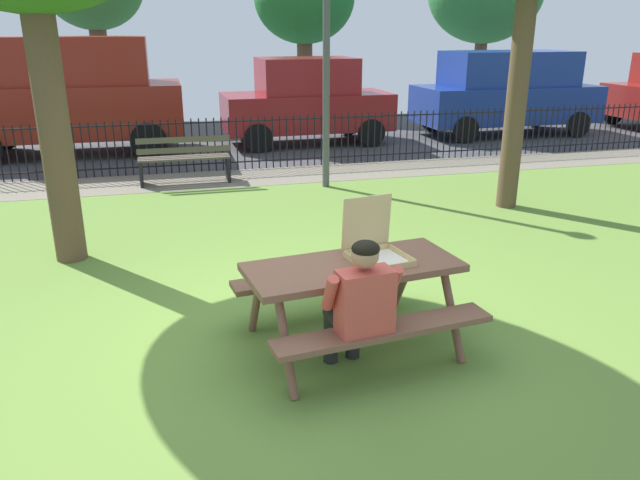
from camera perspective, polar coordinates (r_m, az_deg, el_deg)
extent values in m
cube|color=olive|center=(6.98, -4.98, -3.25)|extent=(28.00, 10.89, 0.02)
cube|color=gray|center=(11.47, -8.94, 5.62)|extent=(28.00, 1.40, 0.01)
cube|color=#424247|center=(15.52, -10.51, 9.05)|extent=(28.00, 6.88, 0.01)
cube|color=brown|center=(5.15, 3.09, -2.54)|extent=(1.88, 0.98, 0.06)
cube|color=brown|center=(4.79, 6.01, -8.35)|extent=(1.82, 0.50, 0.05)
cube|color=brown|center=(5.78, 0.59, -3.25)|extent=(1.82, 0.50, 0.05)
cylinder|color=brown|center=(4.73, -3.19, -9.84)|extent=(0.12, 0.44, 0.74)
cylinder|color=brown|center=(5.44, -5.95, -5.85)|extent=(0.12, 0.44, 0.74)
cylinder|color=brown|center=(5.31, 12.21, -6.81)|extent=(0.12, 0.44, 0.74)
cylinder|color=brown|center=(5.95, 7.87, -3.63)|extent=(0.12, 0.44, 0.74)
cube|color=tan|center=(5.21, 5.55, -1.95)|extent=(0.54, 0.54, 0.01)
cube|color=silver|center=(5.20, 5.55, -1.88)|extent=(0.49, 0.49, 0.00)
cube|color=tan|center=(5.02, 6.83, -2.49)|extent=(0.46, 0.09, 0.04)
cube|color=tan|center=(5.38, 4.37, -0.88)|extent=(0.46, 0.09, 0.04)
cube|color=tan|center=(5.10, 3.35, -2.04)|extent=(0.09, 0.46, 0.04)
cube|color=tan|center=(5.31, 7.67, -1.30)|extent=(0.09, 0.46, 0.04)
cube|color=tan|center=(5.31, 4.36, 1.74)|extent=(0.46, 0.13, 0.46)
cylinder|color=black|center=(5.13, 1.01, -9.07)|extent=(0.12, 0.12, 0.44)
cylinder|color=black|center=(4.84, 1.98, -7.55)|extent=(0.20, 0.44, 0.15)
cylinder|color=black|center=(5.20, 3.07, -8.67)|extent=(0.12, 0.12, 0.44)
cylinder|color=black|center=(4.91, 4.14, -7.15)|extent=(0.20, 0.44, 0.15)
cube|color=#CC4C3F|center=(4.60, 4.20, -5.87)|extent=(0.44, 0.27, 0.52)
cylinder|color=#CC4C3F|center=(4.51, 0.95, -4.95)|extent=(0.12, 0.22, 0.31)
cylinder|color=#CC4C3F|center=(4.71, 6.83, -3.97)|extent=(0.12, 0.22, 0.31)
sphere|color=tan|center=(4.47, 4.20, -1.36)|extent=(0.21, 0.21, 0.21)
ellipsoid|color=black|center=(4.45, 4.27, -0.80)|extent=(0.21, 0.20, 0.12)
cylinder|color=black|center=(11.98, -9.52, 10.78)|extent=(23.32, 0.03, 0.03)
cylinder|color=black|center=(12.12, -9.32, 7.09)|extent=(23.32, 0.03, 0.03)
cylinder|color=black|center=(12.31, -27.04, 7.15)|extent=(0.02, 0.02, 1.03)
cylinder|color=black|center=(12.28, -26.40, 7.22)|extent=(0.02, 0.02, 1.03)
cylinder|color=black|center=(12.26, -25.76, 7.29)|extent=(0.02, 0.02, 1.03)
cylinder|color=black|center=(12.23, -25.11, 7.36)|extent=(0.02, 0.02, 1.03)
cylinder|color=black|center=(12.20, -24.46, 7.43)|extent=(0.02, 0.02, 1.03)
cylinder|color=black|center=(12.18, -23.81, 7.50)|extent=(0.02, 0.02, 1.03)
cylinder|color=black|center=(12.16, -23.16, 7.56)|extent=(0.02, 0.02, 1.03)
cylinder|color=black|center=(12.13, -22.50, 7.63)|extent=(0.02, 0.02, 1.03)
cylinder|color=black|center=(12.12, -21.84, 7.70)|extent=(0.02, 0.02, 1.03)
cylinder|color=black|center=(12.10, -21.18, 7.76)|extent=(0.02, 0.02, 1.03)
cylinder|color=black|center=(12.08, -20.51, 7.83)|extent=(0.02, 0.02, 1.03)
cylinder|color=black|center=(12.07, -19.85, 7.89)|extent=(0.02, 0.02, 1.03)
cylinder|color=black|center=(12.05, -19.18, 7.96)|extent=(0.02, 0.02, 1.03)
cylinder|color=black|center=(12.04, -18.51, 8.02)|extent=(0.02, 0.02, 1.03)
cylinder|color=black|center=(12.03, -17.84, 8.08)|extent=(0.02, 0.02, 1.03)
cylinder|color=black|center=(12.02, -17.16, 8.14)|extent=(0.02, 0.02, 1.03)
cylinder|color=black|center=(12.02, -16.49, 8.20)|extent=(0.02, 0.02, 1.03)
cylinder|color=black|center=(12.01, -15.82, 8.26)|extent=(0.02, 0.02, 1.03)
cylinder|color=black|center=(12.01, -15.14, 8.32)|extent=(0.02, 0.02, 1.03)
cylinder|color=black|center=(12.01, -14.47, 8.37)|extent=(0.02, 0.02, 1.03)
cylinder|color=black|center=(12.01, -13.79, 8.43)|extent=(0.02, 0.02, 1.03)
cylinder|color=black|center=(12.01, -13.12, 8.48)|extent=(0.02, 0.02, 1.03)
cylinder|color=black|center=(12.01, -12.44, 8.53)|extent=(0.02, 0.02, 1.03)
cylinder|color=black|center=(12.02, -11.77, 8.58)|extent=(0.02, 0.02, 1.03)
cylinder|color=black|center=(12.03, -11.09, 8.63)|extent=(0.02, 0.02, 1.03)
cylinder|color=black|center=(12.03, -10.42, 8.68)|extent=(0.02, 0.02, 1.03)
cylinder|color=black|center=(12.04, -9.75, 8.73)|extent=(0.02, 0.02, 1.03)
cylinder|color=black|center=(12.06, -9.07, 8.78)|extent=(0.02, 0.02, 1.03)
cylinder|color=black|center=(12.07, -8.40, 8.82)|extent=(0.02, 0.02, 1.03)
cylinder|color=black|center=(12.08, -7.73, 8.87)|extent=(0.02, 0.02, 1.03)
cylinder|color=black|center=(12.10, -7.07, 8.91)|extent=(0.02, 0.02, 1.03)
cylinder|color=black|center=(12.12, -6.40, 8.95)|extent=(0.02, 0.02, 1.03)
cylinder|color=black|center=(12.14, -5.74, 8.99)|extent=(0.02, 0.02, 1.03)
cylinder|color=black|center=(12.16, -5.07, 9.03)|extent=(0.02, 0.02, 1.03)
cylinder|color=black|center=(12.18, -4.42, 9.07)|extent=(0.02, 0.02, 1.03)
cylinder|color=black|center=(12.21, -3.76, 9.10)|extent=(0.02, 0.02, 1.03)
cylinder|color=black|center=(12.23, -3.10, 9.14)|extent=(0.02, 0.02, 1.03)
cylinder|color=black|center=(12.26, -2.45, 9.17)|extent=(0.02, 0.02, 1.03)
cylinder|color=black|center=(12.29, -1.80, 9.20)|extent=(0.02, 0.02, 1.03)
cylinder|color=black|center=(12.32, -1.16, 9.23)|extent=(0.02, 0.02, 1.03)
cylinder|color=black|center=(12.35, -0.51, 9.26)|extent=(0.02, 0.02, 1.03)
cylinder|color=black|center=(12.39, 0.13, 9.29)|extent=(0.02, 0.02, 1.03)
cylinder|color=black|center=(12.42, 0.76, 9.32)|extent=(0.02, 0.02, 1.03)
cylinder|color=black|center=(12.46, 1.39, 9.34)|extent=(0.02, 0.02, 1.03)
cylinder|color=black|center=(12.50, 2.02, 9.37)|extent=(0.02, 0.02, 1.03)
cylinder|color=black|center=(12.54, 2.65, 9.39)|extent=(0.02, 0.02, 1.03)
cylinder|color=black|center=(12.58, 3.27, 9.41)|extent=(0.02, 0.02, 1.03)
cylinder|color=black|center=(12.62, 3.89, 9.43)|extent=(0.02, 0.02, 1.03)
cylinder|color=black|center=(12.66, 4.50, 9.45)|extent=(0.02, 0.02, 1.03)
cylinder|color=black|center=(12.71, 5.11, 9.47)|extent=(0.02, 0.02, 1.03)
cylinder|color=black|center=(12.76, 5.71, 9.49)|extent=(0.02, 0.02, 1.03)
cylinder|color=black|center=(12.80, 6.31, 9.50)|extent=(0.02, 0.02, 1.03)
cylinder|color=black|center=(12.85, 6.91, 9.52)|extent=(0.02, 0.02, 1.03)
cylinder|color=black|center=(12.90, 7.50, 9.53)|extent=(0.02, 0.02, 1.03)
cylinder|color=black|center=(12.96, 8.08, 9.54)|extent=(0.02, 0.02, 1.03)
cylinder|color=black|center=(13.01, 8.67, 9.55)|extent=(0.02, 0.02, 1.03)
cylinder|color=black|center=(13.06, 9.24, 9.56)|extent=(0.02, 0.02, 1.03)
cylinder|color=black|center=(13.12, 9.81, 9.57)|extent=(0.02, 0.02, 1.03)
cylinder|color=black|center=(13.18, 10.38, 9.58)|extent=(0.02, 0.02, 1.03)
cylinder|color=black|center=(13.24, 10.94, 9.59)|extent=(0.02, 0.02, 1.03)
cylinder|color=black|center=(13.30, 11.50, 9.60)|extent=(0.02, 0.02, 1.03)
cylinder|color=black|center=(13.36, 12.05, 9.60)|extent=(0.02, 0.02, 1.03)
cylinder|color=black|center=(13.42, 12.60, 9.61)|extent=(0.02, 0.02, 1.03)
cylinder|color=black|center=(13.48, 13.14, 9.61)|extent=(0.02, 0.02, 1.03)
cylinder|color=black|center=(13.55, 13.68, 9.61)|extent=(0.02, 0.02, 1.03)
cylinder|color=black|center=(13.61, 14.21, 9.61)|extent=(0.02, 0.02, 1.03)
cylinder|color=black|center=(13.68, 14.74, 9.61)|extent=(0.02, 0.02, 1.03)
cylinder|color=black|center=(13.75, 15.26, 9.62)|extent=(0.02, 0.02, 1.03)
cylinder|color=black|center=(13.81, 15.77, 9.61)|extent=(0.02, 0.02, 1.03)
cylinder|color=black|center=(13.88, 16.29, 9.61)|extent=(0.02, 0.02, 1.03)
cylinder|color=black|center=(13.96, 16.79, 9.61)|extent=(0.02, 0.02, 1.03)
cylinder|color=black|center=(14.03, 17.29, 9.61)|extent=(0.02, 0.02, 1.03)
cylinder|color=black|center=(14.10, 17.79, 9.61)|extent=(0.02, 0.02, 1.03)
cylinder|color=black|center=(14.18, 18.28, 9.60)|extent=(0.02, 0.02, 1.03)
cylinder|color=black|center=(14.25, 18.76, 9.60)|extent=(0.02, 0.02, 1.03)
cylinder|color=black|center=(14.33, 19.24, 9.59)|extent=(0.02, 0.02, 1.03)
cylinder|color=black|center=(14.40, 19.72, 9.59)|extent=(0.02, 0.02, 1.03)
cylinder|color=black|center=(14.48, 20.19, 9.58)|extent=(0.02, 0.02, 1.03)
cylinder|color=black|center=(14.56, 20.65, 9.57)|extent=(0.02, 0.02, 1.03)
cylinder|color=black|center=(14.64, 21.11, 9.57)|extent=(0.02, 0.02, 1.03)
cylinder|color=black|center=(14.72, 21.57, 9.56)|extent=(0.02, 0.02, 1.03)
cylinder|color=black|center=(14.80, 22.02, 9.55)|extent=(0.02, 0.02, 1.03)
cylinder|color=black|center=(14.89, 22.46, 9.54)|extent=(0.02, 0.02, 1.03)
cylinder|color=black|center=(14.97, 22.90, 9.53)|extent=(0.02, 0.02, 1.03)
cylinder|color=black|center=(15.05, 23.34, 9.52)|extent=(0.02, 0.02, 1.03)
cylinder|color=black|center=(15.14, 23.77, 9.51)|extent=(0.02, 0.02, 1.03)
cylinder|color=black|center=(15.22, 24.19, 9.50)|extent=(0.02, 0.02, 1.03)
cylinder|color=black|center=(15.31, 24.61, 9.49)|extent=(0.02, 0.02, 1.03)
cylinder|color=black|center=(15.40, 25.03, 9.48)|extent=(0.02, 0.02, 1.03)
cylinder|color=black|center=(15.49, 25.44, 9.47)|extent=(0.02, 0.02, 1.03)
cylinder|color=black|center=(15.58, 25.85, 9.45)|extent=(0.02, 0.02, 1.03)
cylinder|color=black|center=(15.67, 26.25, 9.44)|extent=(0.02, 0.02, 1.03)
cylinder|color=black|center=(15.76, 26.64, 9.43)|extent=(0.02, 0.02, 1.03)
cylinder|color=black|center=(15.85, 27.04, 9.42)|extent=(0.02, 0.02, 1.03)
cylinder|color=black|center=(15.94, 27.42, 9.40)|extent=(0.02, 0.02, 1.03)
cube|color=brown|center=(11.41, -12.56, 7.60)|extent=(1.60, 0.11, 0.04)
cube|color=brown|center=(11.27, -12.52, 7.46)|extent=(1.60, 0.11, 0.04)
cube|color=brown|center=(11.13, -12.49, 7.33)|extent=(1.60, 0.11, 0.04)
cube|color=brown|center=(11.04, -12.54, 8.18)|extent=(1.60, 0.06, 0.11)
cube|color=brown|center=(11.01, -12.61, 9.10)|extent=(1.60, 0.06, 0.11)
cube|color=black|center=(11.32, -8.57, 6.61)|extent=(0.05, 0.44, 0.44)
cube|color=black|center=(11.27, -16.30, 6.00)|extent=(0.05, 0.44, 0.44)
cylinder|color=#4C4C51|center=(10.49, 0.59, 15.42)|extent=(0.12, 0.12, 3.91)
cylinder|color=brown|center=(7.63, -23.44, 9.06)|extent=(0.35, 0.35, 3.01)
cylinder|color=brown|center=(9.72, 17.84, 12.52)|extent=(0.30, 0.30, 3.33)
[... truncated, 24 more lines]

